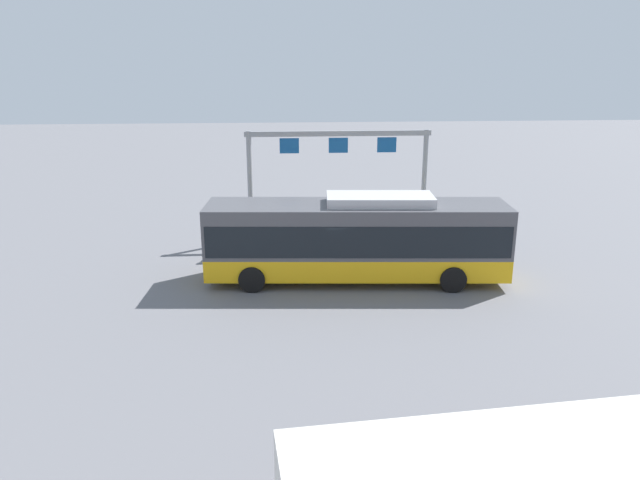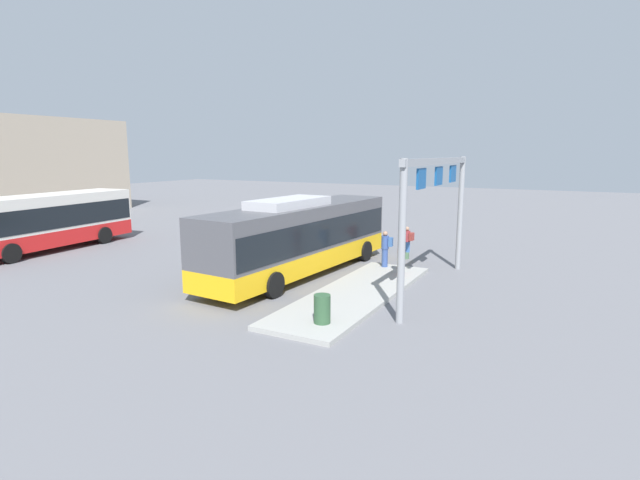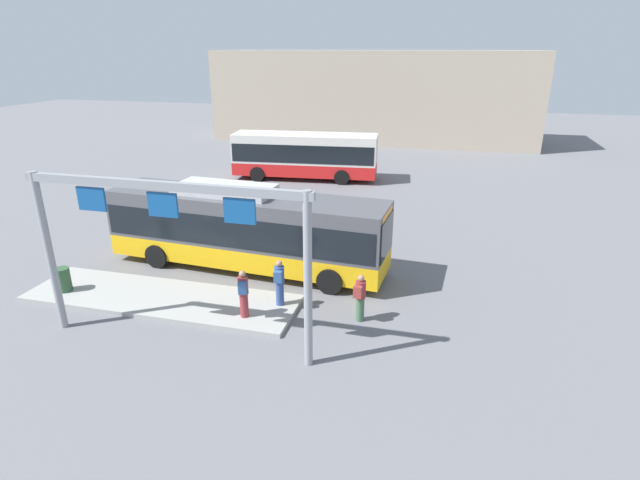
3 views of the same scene
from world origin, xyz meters
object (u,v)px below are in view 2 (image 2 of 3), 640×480
Objects in this scene: person_waiting_mid at (402,254)px; trash_bin at (322,309)px; person_waiting_near at (386,248)px; bus_background_left at (47,219)px; bus_main at (301,234)px; person_boarding at (407,242)px.

trash_bin is (-7.19, 0.15, -0.44)m from person_waiting_mid.
bus_background_left is at bearing 5.27° from person_waiting_near.
person_waiting_near is (2.46, -3.09, -0.76)m from bus_main.
person_waiting_mid reaches higher than trash_bin.
person_waiting_near is 1.40m from person_waiting_mid.
person_boarding is 1.86× the size of trash_bin.
trash_bin is at bearing 103.92° from person_boarding.
person_boarding is at bearing 4.30° from trash_bin.
bus_background_left reaches higher than person_waiting_near.
bus_background_left is at bearing 30.90° from person_boarding.
person_boarding is at bearing 106.03° from bus_background_left.
person_waiting_near and person_waiting_mid have the same top height.
bus_main reaches higher than trash_bin.
bus_background_left reaches higher than person_boarding.
trash_bin is at bearing -140.21° from bus_main.
bus_main is 4.02m from person_waiting_near.
person_waiting_mid is at bearing 94.81° from bus_background_left.
person_waiting_near is 1.00× the size of person_waiting_mid.
person_waiting_mid is (-3.72, -0.97, 0.16)m from person_boarding.
bus_main is 7.01m from trash_bin.
bus_main is at bearing 35.66° from trash_bin.
person_waiting_mid is at bearing -65.15° from bus_main.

